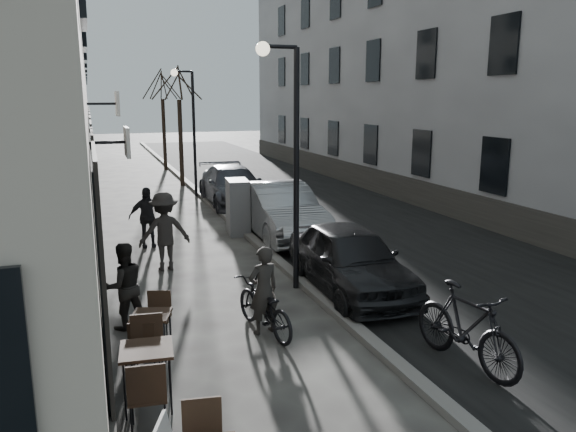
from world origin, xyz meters
TOP-DOWN VIEW (x-y plane):
  - road at (3.85, 16.00)m, footprint 7.30×60.00m
  - kerb at (0.20, 16.00)m, footprint 0.25×60.00m
  - streetlamp_near at (-0.17, 6.00)m, footprint 0.90×0.28m
  - streetlamp_far at (-0.17, 18.00)m, footprint 0.90×0.28m
  - tree_near at (-0.10, 21.00)m, footprint 2.40×2.40m
  - tree_far at (-0.10, 27.00)m, footprint 2.40×2.40m
  - bistro_set_b at (-3.48, 2.20)m, footprint 0.74×1.70m
  - bistro_set_c at (-3.27, 3.69)m, footprint 0.80×1.48m
  - utility_cabinet at (0.04, 11.18)m, footprint 0.72×1.15m
  - bicycle at (-1.34, 3.97)m, footprint 1.00×1.91m
  - cyclist_rider at (-1.34, 3.97)m, footprint 0.63×0.49m
  - pedestrian_near at (-3.60, 5.00)m, footprint 0.89×0.77m
  - pedestrian_mid at (-2.48, 8.25)m, footprint 1.25×0.77m
  - pedestrian_far at (-2.67, 10.52)m, footprint 0.97×0.41m
  - car_near at (1.00, 5.41)m, footprint 1.80×4.22m
  - car_mid at (1.11, 10.38)m, footprint 1.73×4.79m
  - car_far at (1.00, 15.73)m, footprint 2.08×4.96m
  - moped at (1.20, 1.77)m, footprint 0.92×2.18m

SIDE VIEW (x-z plane):
  - road at x=3.85m, z-range 0.00..0.00m
  - kerb at x=0.20m, z-range 0.00..0.12m
  - bistro_set_c at x=-3.27m, z-range 0.01..0.86m
  - bicycle at x=-1.34m, z-range 0.00..0.95m
  - bistro_set_b at x=-3.48m, z-range 0.01..1.00m
  - moped at x=1.20m, z-range 0.00..1.27m
  - car_near at x=1.00m, z-range 0.00..1.42m
  - car_far at x=1.00m, z-range 0.00..1.43m
  - cyclist_rider at x=-1.34m, z-range 0.00..1.56m
  - pedestrian_near at x=-3.60m, z-range 0.00..1.57m
  - car_mid at x=1.11m, z-range 0.00..1.57m
  - utility_cabinet at x=0.04m, z-range 0.00..1.63m
  - pedestrian_far at x=-2.67m, z-range 0.00..1.65m
  - pedestrian_mid at x=-2.48m, z-range 0.00..1.87m
  - streetlamp_near at x=-0.17m, z-range 0.62..5.71m
  - streetlamp_far at x=-0.17m, z-range 0.62..5.71m
  - tree_near at x=-0.10m, z-range 1.81..7.51m
  - tree_far at x=-0.10m, z-range 1.81..7.51m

